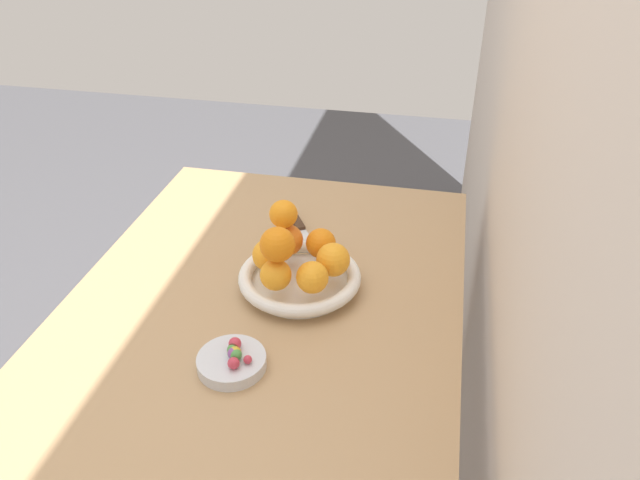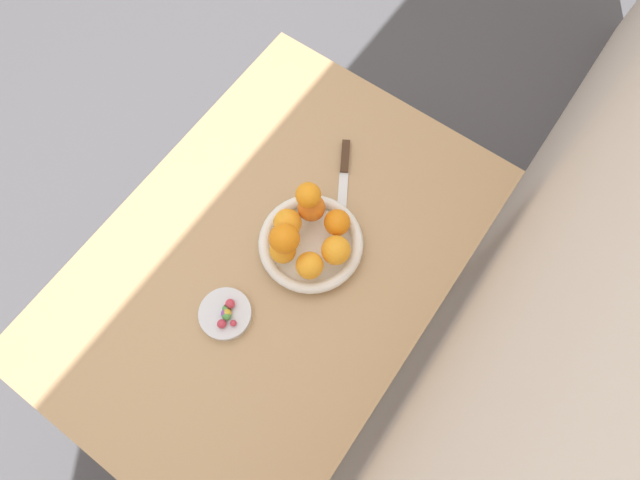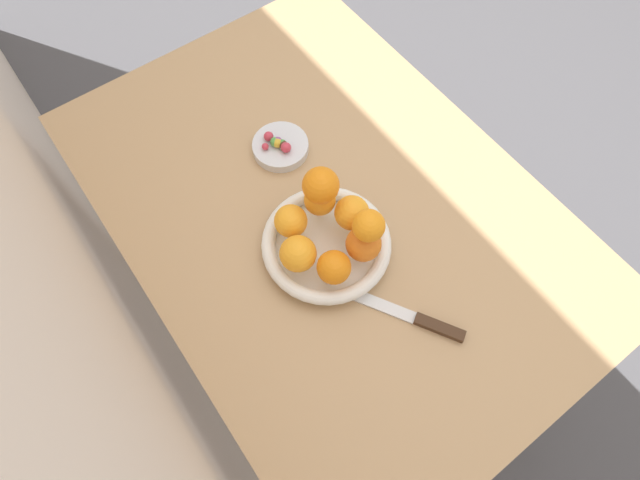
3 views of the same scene
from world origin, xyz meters
name	(u,v)px [view 2 (image 2 of 3)]	position (x,y,z in m)	size (l,w,h in m)	color
ground_plane	(289,321)	(0.00, 0.00, 0.00)	(6.00, 6.00, 0.00)	#4C4C51
wall_back	(535,334)	(0.00, 0.46, 1.25)	(4.00, 0.05, 2.50)	beige
dining_table	(274,270)	(0.00, 0.00, 0.65)	(1.10, 0.76, 0.74)	tan
fruit_bowl	(311,244)	(-0.08, 0.06, 0.76)	(0.24, 0.24, 0.04)	white
candy_dish	(226,314)	(0.16, 0.00, 0.75)	(0.12, 0.12, 0.02)	silver
orange_0	(336,250)	(-0.08, 0.13, 0.81)	(0.07, 0.07, 0.07)	orange
orange_1	(337,222)	(-0.14, 0.09, 0.81)	(0.06, 0.06, 0.06)	orange
orange_2	(311,208)	(-0.14, 0.02, 0.81)	(0.06, 0.06, 0.06)	orange
orange_3	(287,222)	(-0.07, 0.00, 0.81)	(0.06, 0.06, 0.06)	orange
orange_4	(283,250)	(-0.02, 0.03, 0.81)	(0.06, 0.06, 0.06)	orange
orange_5	(310,265)	(-0.02, 0.10, 0.81)	(0.06, 0.06, 0.06)	orange
orange_6	(308,195)	(-0.13, 0.02, 0.87)	(0.06, 0.06, 0.06)	orange
orange_7	(284,238)	(-0.02, 0.03, 0.87)	(0.07, 0.07, 0.07)	orange
candy_ball_0	(233,323)	(0.17, 0.03, 0.77)	(0.01, 0.01, 0.01)	#C6384C
candy_ball_1	(226,309)	(0.15, 0.00, 0.77)	(0.02, 0.02, 0.02)	#4C9947
candy_ball_2	(222,324)	(0.19, 0.01, 0.77)	(0.02, 0.02, 0.02)	#C6384C
candy_ball_3	(227,313)	(0.16, 0.01, 0.77)	(0.02, 0.02, 0.02)	gold
candy_ball_4	(227,308)	(0.15, 0.00, 0.77)	(0.02, 0.02, 0.02)	#472819
candy_ball_5	(227,316)	(0.17, 0.01, 0.77)	(0.02, 0.02, 0.02)	#4C9947
candy_ball_6	(232,305)	(0.14, 0.00, 0.77)	(0.02, 0.02, 0.02)	#C6384C
candy_ball_7	(226,313)	(0.16, 0.01, 0.77)	(0.02, 0.02, 0.02)	#8C4C99
knife	(344,179)	(-0.27, 0.02, 0.75)	(0.23, 0.15, 0.01)	#3F2819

